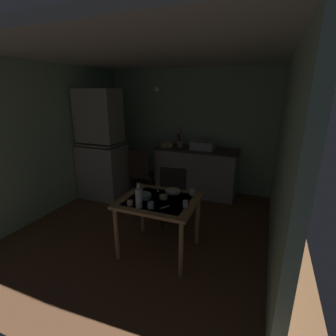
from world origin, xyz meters
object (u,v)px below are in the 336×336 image
at_px(dining_table, 159,207).
at_px(serving_bowl_wide, 164,197).
at_px(chair_far_side, 174,197).
at_px(mug_dark, 151,205).
at_px(chair_by_counter, 141,172).
at_px(sink_basin, 203,145).
at_px(glass_bottle, 139,197).
at_px(hand_pump, 179,139).
at_px(mixing_bowl_counter, 167,145).
at_px(hutch_cabinet, 101,149).

relative_size(dining_table, serving_bowl_wide, 9.19).
distance_m(dining_table, chair_far_side, 0.64).
height_order(dining_table, mug_dark, mug_dark).
relative_size(chair_far_side, mug_dark, 12.57).
relative_size(dining_table, chair_by_counter, 1.00).
relative_size(sink_basin, serving_bowl_wide, 4.20).
bearing_deg(mug_dark, chair_far_side, 93.17).
distance_m(serving_bowl_wide, mug_dark, 0.30).
bearing_deg(glass_bottle, hand_pump, 98.90).
xyz_separation_m(chair_by_counter, glass_bottle, (0.95, -1.79, 0.36)).
relative_size(hand_pump, glass_bottle, 1.31).
xyz_separation_m(dining_table, serving_bowl_wide, (0.04, 0.05, 0.12)).
distance_m(hand_pump, mixing_bowl_counter, 0.28).
height_order(hutch_cabinet, chair_by_counter, hutch_cabinet).
xyz_separation_m(mixing_bowl_counter, serving_bowl_wide, (0.77, -1.96, -0.23)).
distance_m(mixing_bowl_counter, serving_bowl_wide, 2.12).
bearing_deg(mixing_bowl_counter, sink_basin, 3.85).
bearing_deg(dining_table, chair_far_side, 93.04).
height_order(hand_pump, mixing_bowl_counter, hand_pump).
bearing_deg(mixing_bowl_counter, dining_table, -70.09).
height_order(mixing_bowl_counter, dining_table, mixing_bowl_counter).
distance_m(mixing_bowl_counter, dining_table, 2.16).
relative_size(mixing_bowl_counter, chair_by_counter, 0.28).
bearing_deg(mug_dark, hand_pump, 102.23).
bearing_deg(chair_far_side, mug_dark, -86.83).
bearing_deg(sink_basin, chair_by_counter, -153.16).
xyz_separation_m(hutch_cabinet, chair_by_counter, (0.68, 0.29, -0.47)).
distance_m(sink_basin, mug_dark, 2.32).
relative_size(dining_table, glass_bottle, 3.23).
distance_m(sink_basin, serving_bowl_wide, 2.03).
distance_m(sink_basin, mixing_bowl_counter, 0.74).
height_order(dining_table, chair_by_counter, chair_by_counter).
xyz_separation_m(chair_far_side, chair_by_counter, (-1.04, 0.88, -0.01)).
bearing_deg(chair_far_side, glass_bottle, -95.48).
distance_m(hutch_cabinet, mixing_bowl_counter, 1.30).
xyz_separation_m(sink_basin, hand_pump, (-0.51, 0.05, 0.09)).
bearing_deg(serving_bowl_wide, chair_far_side, 97.68).
relative_size(hand_pump, mug_dark, 4.95).
bearing_deg(chair_far_side, sink_basin, 88.07).
height_order(hutch_cabinet, chair_far_side, hutch_cabinet).
distance_m(hand_pump, glass_bottle, 2.43).
relative_size(sink_basin, glass_bottle, 1.48).
bearing_deg(mixing_bowl_counter, serving_bowl_wide, -68.49).
height_order(mixing_bowl_counter, mug_dark, mixing_bowl_counter).
height_order(dining_table, serving_bowl_wide, serving_bowl_wide).
relative_size(sink_basin, mug_dark, 5.59).
bearing_deg(chair_by_counter, sink_basin, 26.84).
xyz_separation_m(sink_basin, mug_dark, (0.00, -2.31, -0.24)).
bearing_deg(mug_dark, serving_bowl_wide, 84.39).
relative_size(hand_pump, chair_far_side, 0.39).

